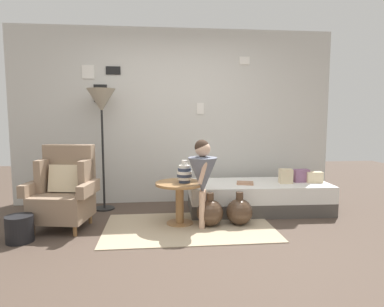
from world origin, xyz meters
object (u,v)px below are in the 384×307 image
armchair (64,191)px  magazine_basket (20,229)px  daybed (258,197)px  book_on_daybed (245,183)px  side_table (180,194)px  person_child (203,172)px  floor_lamp (101,105)px  vase_striped (184,173)px  demijohn_near (210,212)px  demijohn_far (239,211)px

armchair → magazine_basket: armchair is taller
daybed → book_on_daybed: (-0.21, -0.09, 0.22)m
side_table → person_child: (0.26, -0.16, 0.29)m
floor_lamp → daybed: bearing=-8.2°
vase_striped → person_child: (0.20, -0.15, 0.03)m
side_table → magazine_basket: size_ratio=2.09×
floor_lamp → person_child: bearing=-36.1°
person_child → magazine_basket: person_child is taller
vase_striped → magazine_basket: bearing=-167.4°
magazine_basket → daybed: bearing=17.0°
daybed → demijohn_near: (-0.77, -0.57, -0.03)m
side_table → floor_lamp: floor_lamp is taller
floor_lamp → book_on_daybed: size_ratio=7.66×
daybed → armchair: bearing=-170.3°
side_table → vase_striped: size_ratio=2.17×
side_table → vase_striped: bearing=-12.1°
daybed → person_child: size_ratio=1.84×
armchair → demijohn_near: (1.72, -0.14, -0.27)m
armchair → person_child: 1.64m
daybed → magazine_basket: bearing=-163.0°
vase_striped → floor_lamp: bearing=143.9°
side_table → demijohn_near: 0.43m
demijohn_far → demijohn_near: bearing=-178.6°
daybed → book_on_daybed: size_ratio=8.75×
armchair → magazine_basket: size_ratio=3.46×
side_table → demijohn_near: side_table is taller
person_child → demijohn_near: 0.51m
demijohn_near → daybed: bearing=36.6°
demijohn_near → vase_striped: bearing=162.4°
vase_striped → book_on_daybed: (0.85, 0.38, -0.21)m
magazine_basket → demijohn_near: bearing=8.2°
floor_lamp → demijohn_far: bearing=-26.6°
floor_lamp → person_child: floor_lamp is taller
demijohn_far → book_on_daybed: bearing=67.9°
magazine_basket → armchair: bearing=51.6°
demijohn_near → side_table: bearing=163.3°
demijohn_near → book_on_daybed: bearing=40.9°
floor_lamp → demijohn_near: floor_lamp is taller
daybed → demijohn_far: demijohn_far is taller
person_child → armchair: bearing=173.1°
side_table → demijohn_near: bearing=-16.7°
vase_striped → magazine_basket: (-1.77, -0.39, -0.49)m
armchair → vase_striped: size_ratio=3.59×
daybed → vase_striped: vase_striped is taller
side_table → demijohn_far: size_ratio=1.45×
vase_striped → book_on_daybed: vase_striped is taller
armchair → demijohn_far: bearing=-3.7°
floor_lamp → armchair: bearing=-114.9°
vase_striped → armchair: bearing=178.0°
book_on_daybed → magazine_basket: (-2.62, -0.78, -0.28)m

